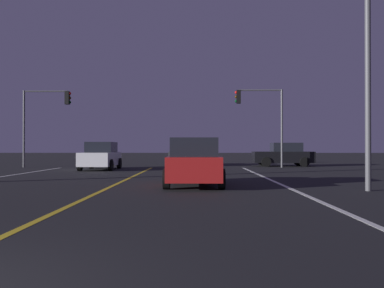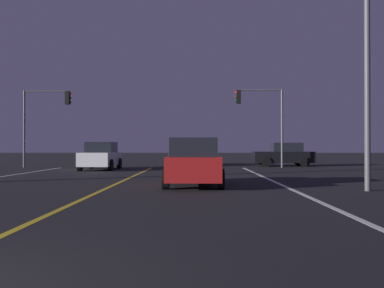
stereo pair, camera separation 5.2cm
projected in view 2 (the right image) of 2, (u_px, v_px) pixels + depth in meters
lane_edge_right at (300, 193)px, 12.41m from camera, size 0.16×30.59×0.01m
lane_center_divider at (96, 193)px, 12.48m from camera, size 0.16×30.59×0.01m
car_oncoming at (101, 156)px, 25.63m from camera, size 2.02×4.30×1.70m
car_crossing_side at (284, 155)px, 30.24m from camera, size 4.30×2.02×1.70m
car_lead_same_lane at (194, 163)px, 14.87m from camera, size 2.02×4.30×1.70m
car_ahead_far at (182, 155)px, 31.16m from camera, size 2.02×4.30×1.70m
traffic_light_near_right at (259, 109)px, 28.23m from camera, size 3.26×0.36×5.31m
traffic_light_near_left at (47, 110)px, 28.40m from camera, size 3.30×0.36×5.25m
street_lamp_right_near at (350, 16)px, 13.12m from camera, size 2.44×0.44×8.78m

